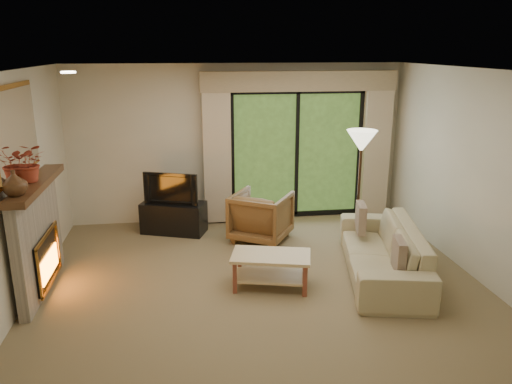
{
  "coord_description": "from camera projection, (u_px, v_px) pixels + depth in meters",
  "views": [
    {
      "loc": [
        -0.85,
        -5.63,
        2.85
      ],
      "look_at": [
        0.0,
        0.3,
        1.1
      ],
      "focal_mm": 35.0,
      "sensor_mm": 36.0,
      "label": 1
    }
  ],
  "objects": [
    {
      "name": "floor",
      "position": [
        259.0,
        283.0,
        6.26
      ],
      "size": [
        5.5,
        5.5,
        0.0
      ],
      "primitive_type": "plane",
      "color": "olive",
      "rests_on": "ground"
    },
    {
      "name": "ceiling",
      "position": [
        260.0,
        70.0,
        5.53
      ],
      "size": [
        5.5,
        5.5,
        0.0
      ],
      "primitive_type": "plane",
      "rotation": [
        3.14,
        0.0,
        0.0
      ],
      "color": "silver",
      "rests_on": "ground"
    },
    {
      "name": "wall_back",
      "position": [
        237.0,
        144.0,
        8.27
      ],
      "size": [
        5.0,
        0.0,
        5.0
      ],
      "primitive_type": "plane",
      "rotation": [
        1.57,
        0.0,
        0.0
      ],
      "color": "beige",
      "rests_on": "ground"
    },
    {
      "name": "wall_front",
      "position": [
        312.0,
        275.0,
        3.52
      ],
      "size": [
        5.0,
        0.0,
        5.0
      ],
      "primitive_type": "plane",
      "rotation": [
        -1.57,
        0.0,
        0.0
      ],
      "color": "beige",
      "rests_on": "ground"
    },
    {
      "name": "wall_left",
      "position": [
        15.0,
        192.0,
        5.52
      ],
      "size": [
        0.0,
        5.0,
        5.0
      ],
      "primitive_type": "plane",
      "rotation": [
        1.57,
        0.0,
        1.57
      ],
      "color": "beige",
      "rests_on": "ground"
    },
    {
      "name": "wall_right",
      "position": [
        475.0,
        175.0,
        6.27
      ],
      "size": [
        0.0,
        5.0,
        5.0
      ],
      "primitive_type": "plane",
      "rotation": [
        1.57,
        0.0,
        -1.57
      ],
      "color": "beige",
      "rests_on": "ground"
    },
    {
      "name": "fireplace",
      "position": [
        38.0,
        237.0,
        5.9
      ],
      "size": [
        0.24,
        1.7,
        1.37
      ],
      "primitive_type": null,
      "color": "gray",
      "rests_on": "floor"
    },
    {
      "name": "mirror",
      "position": [
        16.0,
        131.0,
        5.54
      ],
      "size": [
        0.07,
        1.45,
        1.02
      ],
      "primitive_type": null,
      "color": "#C38431",
      "rests_on": "wall_left"
    },
    {
      "name": "sliding_door",
      "position": [
        297.0,
        154.0,
        8.42
      ],
      "size": [
        2.26,
        0.1,
        2.16
      ],
      "primitive_type": null,
      "color": "black",
      "rests_on": "floor"
    },
    {
      "name": "curtain_left",
      "position": [
        217.0,
        152.0,
        8.1
      ],
      "size": [
        0.45,
        0.18,
        2.35
      ],
      "primitive_type": "cube",
      "color": "#C2AC8C",
      "rests_on": "floor"
    },
    {
      "name": "curtain_right",
      "position": [
        376.0,
        148.0,
        8.47
      ],
      "size": [
        0.45,
        0.18,
        2.35
      ],
      "primitive_type": "cube",
      "color": "#C2AC8C",
      "rests_on": "floor"
    },
    {
      "name": "cornice",
      "position": [
        300.0,
        81.0,
        7.99
      ],
      "size": [
        3.2,
        0.24,
        0.32
      ],
      "primitive_type": "cube",
      "color": "#9F8866",
      "rests_on": "wall_back"
    },
    {
      "name": "media_console",
      "position": [
        174.0,
        218.0,
        7.9
      ],
      "size": [
        1.08,
        0.75,
        0.49
      ],
      "primitive_type": "cube",
      "rotation": [
        0.0,
        0.0,
        -0.35
      ],
      "color": "black",
      "rests_on": "floor"
    },
    {
      "name": "tv",
      "position": [
        172.0,
        187.0,
        7.76
      ],
      "size": [
        0.85,
        0.4,
        0.5
      ],
      "primitive_type": "imported",
      "rotation": [
        0.0,
        0.0,
        -0.35
      ],
      "color": "black",
      "rests_on": "media_console"
    },
    {
      "name": "armchair",
      "position": [
        261.0,
        216.0,
        7.56
      ],
      "size": [
        1.11,
        1.12,
        0.75
      ],
      "primitive_type": "imported",
      "rotation": [
        0.0,
        0.0,
        2.6
      ],
      "color": "brown",
      "rests_on": "floor"
    },
    {
      "name": "sofa",
      "position": [
        382.0,
        251.0,
        6.42
      ],
      "size": [
        1.32,
        2.37,
        0.65
      ],
      "primitive_type": "imported",
      "rotation": [
        0.0,
        0.0,
        -1.78
      ],
      "color": "tan",
      "rests_on": "floor"
    },
    {
      "name": "pillow_near",
      "position": [
        399.0,
        255.0,
        5.73
      ],
      "size": [
        0.17,
        0.39,
        0.37
      ],
      "primitive_type": "cube",
      "rotation": [
        0.0,
        0.0,
        -0.21
      ],
      "color": "#4C2C22",
      "rests_on": "sofa"
    },
    {
      "name": "pillow_far",
      "position": [
        361.0,
        218.0,
        6.95
      ],
      "size": [
        0.19,
        0.42,
        0.41
      ],
      "primitive_type": "cube",
      "rotation": [
        0.0,
        0.0,
        -0.21
      ],
      "color": "#4C2C22",
      "rests_on": "sofa"
    },
    {
      "name": "coffee_table",
      "position": [
        271.0,
        271.0,
        6.1
      ],
      "size": [
        1.05,
        0.74,
        0.43
      ],
      "primitive_type": null,
      "rotation": [
        0.0,
        0.0,
        -0.25
      ],
      "color": "tan",
      "rests_on": "floor"
    },
    {
      "name": "floor_lamp",
      "position": [
        359.0,
        186.0,
        7.49
      ],
      "size": [
        0.58,
        0.58,
        1.68
      ],
      "primitive_type": null,
      "rotation": [
        0.0,
        0.0,
        -0.37
      ],
      "color": "white",
      "rests_on": "floor"
    },
    {
      "name": "vase",
      "position": [
        14.0,
        183.0,
        5.12
      ],
      "size": [
        0.28,
        0.28,
        0.27
      ],
      "primitive_type": "imported",
      "rotation": [
        0.0,
        0.0,
        -0.11
      ],
      "color": "#482C18",
      "rests_on": "fireplace"
    },
    {
      "name": "branches",
      "position": [
        29.0,
        163.0,
        5.62
      ],
      "size": [
        0.42,
        0.37,
        0.44
      ],
      "primitive_type": "imported",
      "rotation": [
        0.0,
        0.0,
        0.05
      ],
      "color": "#9B3622",
      "rests_on": "fireplace"
    }
  ]
}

